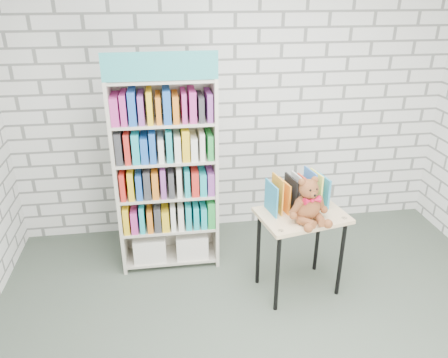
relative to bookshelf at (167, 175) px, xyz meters
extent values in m
plane|color=#424D41|center=(0.73, -1.36, -0.93)|extent=(4.50, 4.50, 0.00)
cube|color=silver|center=(0.73, 0.64, 0.47)|extent=(4.50, 0.02, 2.80)
cube|color=beige|center=(-0.44, -0.01, -0.02)|extent=(0.03, 0.35, 1.82)
cube|color=beige|center=(0.44, -0.01, -0.02)|extent=(0.03, 0.35, 1.82)
cube|color=beige|center=(0.00, 0.16, -0.02)|extent=(0.91, 0.02, 1.82)
cube|color=teal|center=(0.00, -0.17, 1.00)|extent=(0.91, 0.02, 0.22)
cube|color=beige|center=(0.00, -0.01, -0.87)|extent=(0.85, 0.33, 0.03)
cube|color=beige|center=(0.00, -0.01, -0.53)|extent=(0.85, 0.33, 0.03)
cube|color=beige|center=(0.00, -0.01, -0.18)|extent=(0.85, 0.33, 0.03)
cube|color=beige|center=(0.00, -0.01, 0.16)|extent=(0.85, 0.33, 0.03)
cube|color=beige|center=(0.00, -0.01, 0.50)|extent=(0.85, 0.33, 0.03)
cube|color=beige|center=(0.00, -0.01, 0.87)|extent=(0.85, 0.33, 0.03)
cube|color=silver|center=(-0.20, -0.01, -0.74)|extent=(0.30, 0.29, 0.24)
cube|color=silver|center=(0.20, -0.01, -0.74)|extent=(0.30, 0.29, 0.24)
cube|color=#BF338C|center=(0.00, -0.02, -0.39)|extent=(0.85, 0.29, 0.24)
cube|color=#19A5B2|center=(0.00, -0.02, -0.05)|extent=(0.85, 0.29, 0.24)
cube|color=white|center=(0.00, -0.02, 0.29)|extent=(0.85, 0.29, 0.24)
cube|color=purple|center=(0.00, -0.02, 0.64)|extent=(0.85, 0.29, 0.24)
cube|color=#D7AF81|center=(1.10, -0.59, -0.18)|extent=(0.80, 0.63, 0.03)
cylinder|color=black|center=(0.84, -0.84, -0.56)|extent=(0.04, 0.04, 0.73)
cylinder|color=black|center=(0.77, -0.47, -0.56)|extent=(0.04, 0.04, 0.73)
cylinder|color=black|center=(1.43, -0.72, -0.56)|extent=(0.04, 0.04, 0.73)
cylinder|color=black|center=(1.36, -0.35, -0.56)|extent=(0.04, 0.04, 0.73)
cylinder|color=black|center=(0.85, -0.83, -0.17)|extent=(0.05, 0.05, 0.01)
cylinder|color=black|center=(1.42, -0.71, -0.17)|extent=(0.05, 0.05, 0.01)
cube|color=teal|center=(0.84, -0.53, -0.02)|extent=(0.06, 0.22, 0.30)
cube|color=orange|center=(0.90, -0.52, -0.02)|extent=(0.06, 0.22, 0.30)
cube|color=orange|center=(0.96, -0.51, -0.02)|extent=(0.06, 0.22, 0.30)
cube|color=black|center=(1.02, -0.49, -0.02)|extent=(0.06, 0.22, 0.30)
cube|color=silver|center=(1.08, -0.48, -0.02)|extent=(0.06, 0.22, 0.30)
cube|color=red|center=(1.14, -0.47, -0.02)|extent=(0.06, 0.22, 0.30)
cube|color=#3679CD|center=(1.20, -0.46, -0.02)|extent=(0.06, 0.22, 0.30)
cube|color=#FFF354|center=(1.26, -0.45, -0.02)|extent=(0.06, 0.22, 0.30)
cube|color=teal|center=(1.31, -0.43, -0.02)|extent=(0.06, 0.22, 0.30)
ellipsoid|color=maroon|center=(1.10, -0.68, -0.06)|extent=(0.22, 0.19, 0.22)
sphere|color=maroon|center=(1.10, -0.69, 0.11)|extent=(0.16, 0.16, 0.16)
sphere|color=maroon|center=(1.04, -0.69, 0.17)|extent=(0.06, 0.06, 0.06)
sphere|color=maroon|center=(1.16, -0.66, 0.17)|extent=(0.06, 0.06, 0.06)
sphere|color=maroon|center=(1.12, -0.75, 0.09)|extent=(0.06, 0.06, 0.06)
sphere|color=black|center=(1.09, -0.76, 0.13)|extent=(0.02, 0.02, 0.02)
sphere|color=black|center=(1.14, -0.75, 0.13)|extent=(0.02, 0.02, 0.02)
sphere|color=black|center=(1.12, -0.78, 0.10)|extent=(0.02, 0.02, 0.02)
cylinder|color=maroon|center=(1.00, -0.73, -0.02)|extent=(0.12, 0.09, 0.15)
cylinder|color=maroon|center=(1.21, -0.68, -0.02)|extent=(0.11, 0.11, 0.15)
sphere|color=maroon|center=(0.97, -0.75, -0.09)|extent=(0.06, 0.06, 0.06)
sphere|color=maroon|center=(1.25, -0.69, -0.09)|extent=(0.06, 0.06, 0.06)
cylinder|color=maroon|center=(1.07, -0.80, -0.12)|extent=(0.14, 0.18, 0.09)
cylinder|color=maroon|center=(1.19, -0.78, -0.12)|extent=(0.08, 0.17, 0.09)
sphere|color=maroon|center=(1.06, -0.88, -0.13)|extent=(0.08, 0.08, 0.08)
sphere|color=maroon|center=(1.23, -0.84, -0.13)|extent=(0.08, 0.08, 0.08)
cone|color=red|center=(1.08, -0.75, 0.04)|extent=(0.07, 0.07, 0.06)
cone|color=red|center=(1.15, -0.74, 0.04)|extent=(0.07, 0.07, 0.06)
sphere|color=red|center=(1.12, -0.75, 0.04)|extent=(0.03, 0.03, 0.03)
camera|label=1|loc=(0.00, -3.65, 1.62)|focal=35.00mm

